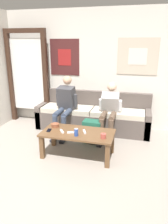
# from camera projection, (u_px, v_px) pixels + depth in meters

# --- Properties ---
(ground_plane) EXTENTS (18.00, 18.00, 0.00)m
(ground_plane) POSITION_uv_depth(u_px,v_px,m) (32.00, 197.00, 2.76)
(ground_plane) COLOR gray
(wall_back) EXTENTS (10.00, 0.07, 2.55)m
(wall_back) POSITION_uv_depth(u_px,v_px,m) (87.00, 69.00, 4.89)
(wall_back) COLOR silver
(wall_back) RESTS_ON ground_plane
(door_frame) EXTENTS (1.00, 0.10, 2.15)m
(door_frame) POSITION_uv_depth(u_px,v_px,m) (28.00, 72.00, 5.05)
(door_frame) COLOR #382319
(door_frame) RESTS_ON ground_plane
(couch) EXTENTS (2.46, 0.68, 0.81)m
(couch) POSITION_uv_depth(u_px,v_px,m) (93.00, 117.00, 4.83)
(couch) COLOR #564C47
(couch) RESTS_ON ground_plane
(coffee_table) EXTENTS (1.21, 0.61, 0.43)m
(coffee_table) POSITION_uv_depth(u_px,v_px,m) (78.00, 136.00, 3.67)
(coffee_table) COLOR brown
(coffee_table) RESTS_ON ground_plane
(person_seated_adult) EXTENTS (0.47, 0.83, 1.20)m
(person_seated_adult) POSITION_uv_depth(u_px,v_px,m) (65.00, 104.00, 4.51)
(person_seated_adult) COLOR #384256
(person_seated_adult) RESTS_ON ground_plane
(person_seated_teen) EXTENTS (0.47, 0.89, 1.09)m
(person_seated_teen) POSITION_uv_depth(u_px,v_px,m) (109.00, 109.00, 4.33)
(person_seated_teen) COLOR brown
(person_seated_teen) RESTS_ON ground_plane
(backpack) EXTENTS (0.36, 0.27, 0.43)m
(backpack) POSITION_uv_depth(u_px,v_px,m) (92.00, 132.00, 4.22)
(backpack) COLOR #1E5642
(backpack) RESTS_ON ground_plane
(ceramic_bowl) EXTENTS (0.15, 0.15, 0.06)m
(ceramic_bowl) POSITION_uv_depth(u_px,v_px,m) (55.00, 125.00, 3.86)
(ceramic_bowl) COLOR brown
(ceramic_bowl) RESTS_ON coffee_table
(pillar_candle) EXTENTS (0.08, 0.08, 0.09)m
(pillar_candle) POSITION_uv_depth(u_px,v_px,m) (103.00, 136.00, 3.40)
(pillar_candle) COLOR #B24C42
(pillar_candle) RESTS_ON coffee_table
(drink_can_blue) EXTENTS (0.07, 0.07, 0.12)m
(drink_can_blue) POSITION_uv_depth(u_px,v_px,m) (76.00, 132.00, 3.48)
(drink_can_blue) COLOR #28479E
(drink_can_blue) RESTS_ON coffee_table
(game_controller_near_left) EXTENTS (0.09, 0.15, 0.03)m
(game_controller_near_left) POSITION_uv_depth(u_px,v_px,m) (84.00, 132.00, 3.63)
(game_controller_near_left) COLOR white
(game_controller_near_left) RESTS_ON coffee_table
(game_controller_near_right) EXTENTS (0.11, 0.14, 0.03)m
(game_controller_near_right) POSITION_uv_depth(u_px,v_px,m) (62.00, 131.00, 3.65)
(game_controller_near_right) COLOR white
(game_controller_near_right) RESTS_ON coffee_table
(game_controller_far_center) EXTENTS (0.15, 0.08, 0.03)m
(game_controller_far_center) POSITION_uv_depth(u_px,v_px,m) (72.00, 132.00, 3.61)
(game_controller_far_center) COLOR white
(game_controller_far_center) RESTS_ON coffee_table
(cell_phone) EXTENTS (0.09, 0.14, 0.01)m
(cell_phone) POSITION_uv_depth(u_px,v_px,m) (49.00, 130.00, 3.71)
(cell_phone) COLOR black
(cell_phone) RESTS_ON coffee_table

